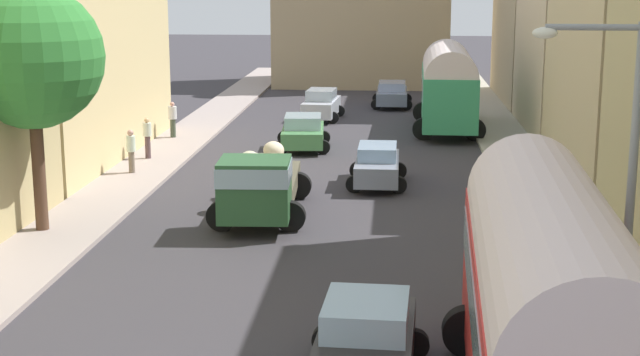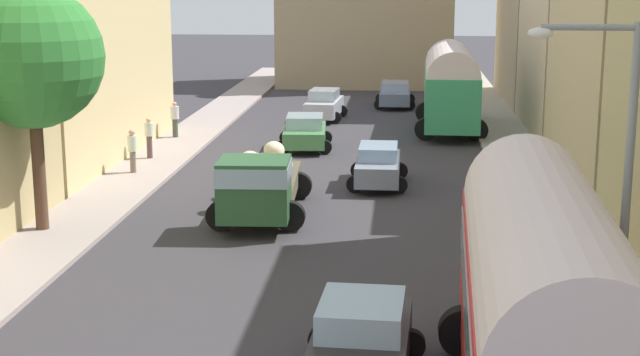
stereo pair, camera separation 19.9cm
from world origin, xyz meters
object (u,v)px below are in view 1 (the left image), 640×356
car_0 (303,132)px  car_3 (377,165)px  car_2 (366,341)px  parked_bus_1 (448,84)px  car_4 (392,94)px  car_1 (321,105)px  cargo_truck_0 (260,182)px  streetlamp_near (617,172)px  pedestrian_0 (147,137)px  pedestrian_2 (131,150)px  parked_bus_0 (549,297)px  pedestrian_1 (173,119)px

car_0 → car_3: (3.33, -6.86, 0.00)m
car_2 → car_0: bearing=98.4°
car_0 → car_3: car_0 is taller
car_2 → parked_bus_1: bearing=84.0°
car_3 → car_4: car_3 is taller
car_4 → car_0: bearing=-105.6°
car_1 → car_4: 6.28m
cargo_truck_0 → streetlamp_near: size_ratio=1.04×
parked_bus_1 → car_4: 8.69m
parked_bus_1 → pedestrian_0: size_ratio=4.84×
car_2 → streetlamp_near: streetlamp_near is taller
cargo_truck_0 → pedestrian_2: cargo_truck_0 is taller
car_3 → streetlamp_near: size_ratio=0.58×
parked_bus_0 → car_3: (-3.12, 18.20, -1.58)m
car_2 → car_4: 36.84m
parked_bus_0 → cargo_truck_0: (-6.62, 13.20, -1.16)m
cargo_truck_0 → car_0: (0.17, 11.87, -0.42)m
pedestrian_0 → pedestrian_1: (-0.14, 4.98, -0.03)m
car_2 → car_4: bearing=89.5°
car_0 → car_1: size_ratio=0.98×
parked_bus_1 → car_0: bearing=-140.4°
car_4 → pedestrian_1: 15.34m
pedestrian_1 → pedestrian_0: bearing=-88.3°
parked_bus_1 → cargo_truck_0: size_ratio=1.25×
car_0 → car_3: bearing=-64.1°
car_1 → pedestrian_0: bearing=-117.8°
car_1 → car_3: bearing=-78.1°
cargo_truck_0 → car_1: (0.31, 20.19, -0.37)m
car_3 → pedestrian_1: bearing=137.7°
car_0 → pedestrian_0: bearing=-151.3°
car_0 → pedestrian_1: 6.34m
pedestrian_2 → car_4: bearing=63.8°
car_1 → car_4: size_ratio=0.95×
parked_bus_1 → car_4: (-2.69, 8.11, -1.54)m
streetlamp_near → car_0: bearing=108.8°
parked_bus_0 → car_0: bearing=104.4°
car_3 → pedestrian_0: size_ratio=2.17×
pedestrian_0 → pedestrian_1: bearing=91.7°
car_3 → pedestrian_2: 9.22m
parked_bus_1 → car_0: size_ratio=2.21×
car_1 → pedestrian_2: pedestrian_2 is taller
parked_bus_0 → cargo_truck_0: 14.81m
cargo_truck_0 → car_4: size_ratio=1.66×
car_1 → streetlamp_near: 32.46m
car_0 → car_2: 23.64m
car_1 → pedestrian_1: 9.10m
car_1 → car_2: car_1 is taller
parked_bus_0 → car_1: bearing=100.7°
parked_bus_1 → cargo_truck_0: 18.47m
pedestrian_1 → car_3: bearing=-42.3°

